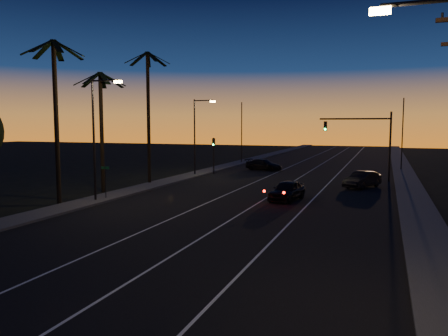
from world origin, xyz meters
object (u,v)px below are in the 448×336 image
at_px(lead_car, 287,190).
at_px(cross_car, 264,165).
at_px(signal_mast, 366,134).
at_px(right_car, 362,180).

bearing_deg(lead_car, cross_car, 109.73).
distance_m(signal_mast, cross_car, 14.39).
height_order(lead_car, cross_car, lead_car).
bearing_deg(cross_car, right_car, -43.47).
distance_m(right_car, cross_car, 17.09).
relative_size(signal_mast, cross_car, 1.41).
height_order(signal_mast, lead_car, signal_mast).
relative_size(right_car, cross_car, 0.94).
height_order(right_car, cross_car, right_car).
distance_m(lead_car, cross_car, 21.87).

